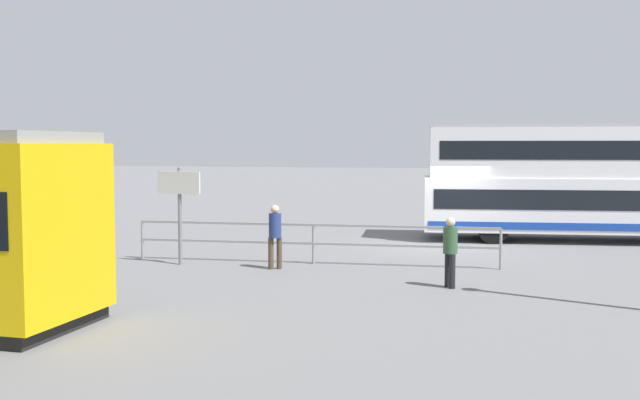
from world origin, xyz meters
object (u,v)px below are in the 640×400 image
object	(u,v)px
double_decker_bus	(602,182)
info_sign	(179,196)
pedestrian_near_railing	(275,232)
pedestrian_crossing	(450,248)

from	to	relation	value
double_decker_bus	info_sign	size ratio (longest dim) A/B	4.55
double_decker_bus	info_sign	distance (m)	13.91
info_sign	double_decker_bus	bearing A→B (deg)	-146.18
double_decker_bus	pedestrian_near_railing	size ratio (longest dim) A/B	7.11
pedestrian_near_railing	pedestrian_crossing	bearing A→B (deg)	160.92
double_decker_bus	info_sign	world-z (taller)	double_decker_bus
pedestrian_near_railing	pedestrian_crossing	xyz separation A→B (m)	(-4.53, 1.57, -0.05)
pedestrian_near_railing	info_sign	size ratio (longest dim) A/B	0.64
double_decker_bus	info_sign	bearing A→B (deg)	33.82
double_decker_bus	pedestrian_crossing	bearing A→B (deg)	65.16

